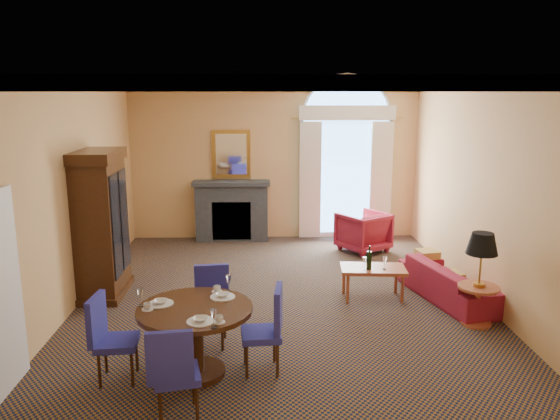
{
  "coord_description": "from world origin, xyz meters",
  "views": [
    {
      "loc": [
        -0.3,
        -7.66,
        3.08
      ],
      "look_at": [
        0.0,
        0.5,
        1.3
      ],
      "focal_mm": 35.0,
      "sensor_mm": 36.0,
      "label": 1
    }
  ],
  "objects_px": {
    "sofa": "(450,282)",
    "coffee_table": "(373,270)",
    "armoire": "(101,227)",
    "dining_table": "(195,326)",
    "side_table": "(480,266)",
    "armchair": "(363,232)"
  },
  "relations": [
    {
      "from": "sofa",
      "to": "coffee_table",
      "type": "distance_m",
      "value": 1.18
    },
    {
      "from": "armoire",
      "to": "dining_table",
      "type": "bearing_deg",
      "value": -56.24
    },
    {
      "from": "dining_table",
      "to": "coffee_table",
      "type": "xyz_separation_m",
      "value": [
        2.41,
        2.19,
        -0.13
      ]
    },
    {
      "from": "side_table",
      "to": "sofa",
      "type": "bearing_deg",
      "value": 93.13
    },
    {
      "from": "armoire",
      "to": "sofa",
      "type": "height_order",
      "value": "armoire"
    },
    {
      "from": "coffee_table",
      "to": "armoire",
      "type": "bearing_deg",
      "value": -179.81
    },
    {
      "from": "sofa",
      "to": "armchair",
      "type": "distance_m",
      "value": 2.73
    },
    {
      "from": "armchair",
      "to": "coffee_table",
      "type": "distance_m",
      "value": 2.54
    },
    {
      "from": "sofa",
      "to": "coffee_table",
      "type": "height_order",
      "value": "coffee_table"
    },
    {
      "from": "armoire",
      "to": "dining_table",
      "type": "distance_m",
      "value": 3.1
    },
    {
      "from": "armoire",
      "to": "armchair",
      "type": "relative_size",
      "value": 2.61
    },
    {
      "from": "armoire",
      "to": "armchair",
      "type": "distance_m",
      "value": 4.98
    },
    {
      "from": "dining_table",
      "to": "armchair",
      "type": "relative_size",
      "value": 1.48
    },
    {
      "from": "dining_table",
      "to": "sofa",
      "type": "distance_m",
      "value": 4.16
    },
    {
      "from": "armoire",
      "to": "armchair",
      "type": "height_order",
      "value": "armoire"
    },
    {
      "from": "dining_table",
      "to": "sofa",
      "type": "relative_size",
      "value": 0.67
    },
    {
      "from": "dining_table",
      "to": "side_table",
      "type": "height_order",
      "value": "side_table"
    },
    {
      "from": "armchair",
      "to": "coffee_table",
      "type": "bearing_deg",
      "value": 50.4
    },
    {
      "from": "armchair",
      "to": "side_table",
      "type": "bearing_deg",
      "value": 71.97
    },
    {
      "from": "coffee_table",
      "to": "sofa",
      "type": "bearing_deg",
      "value": 1.14
    },
    {
      "from": "armchair",
      "to": "coffee_table",
      "type": "relative_size",
      "value": 0.85
    },
    {
      "from": "dining_table",
      "to": "coffee_table",
      "type": "height_order",
      "value": "dining_table"
    }
  ]
}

